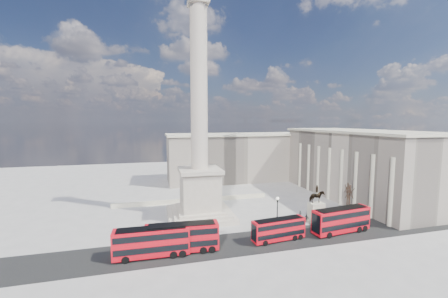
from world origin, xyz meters
TOP-DOWN VIEW (x-y plane):
  - ground at (0.00, 0.00)m, footprint 180.00×180.00m
  - asphalt_road at (5.00, -10.00)m, footprint 120.00×9.00m
  - nelsons_column at (0.00, 5.00)m, footprint 14.00×14.00m
  - balustrade_wall at (0.00, 16.00)m, footprint 40.00×0.60m
  - building_east at (45.00, 10.00)m, footprint 19.00×46.00m
  - building_northeast at (20.00, 40.00)m, footprint 51.00×17.00m
  - red_bus_a at (-10.20, -11.08)m, footprint 11.57×2.95m
  - red_bus_b at (-5.49, -10.68)m, footprint 11.78×3.35m
  - red_bus_c at (11.44, -10.60)m, footprint 9.91×3.26m
  - red_bus_d at (24.43, -10.39)m, footprint 11.98×3.99m
  - victorian_lamp at (12.36, -7.93)m, footprint 0.61×0.61m
  - equestrian_statue at (22.97, -4.34)m, footprint 3.73×2.80m
  - bare_tree_near at (30.34, -5.15)m, footprint 1.82×1.82m
  - bare_tree_mid at (34.80, 0.95)m, footprint 1.79×1.79m
  - bare_tree_far at (42.77, 17.54)m, footprint 1.96×1.96m
  - pedestrian_walking at (20.84, -1.72)m, footprint 0.66×0.45m
  - pedestrian_standing at (19.28, -4.30)m, footprint 0.91×0.74m
  - pedestrian_crossing at (20.93, -4.04)m, footprint 0.94×1.02m

SIDE VIEW (x-z plane):
  - ground at x=0.00m, z-range 0.00..0.00m
  - asphalt_road at x=5.00m, z-range 0.00..0.01m
  - balustrade_wall at x=0.00m, z-range 0.00..1.10m
  - pedestrian_crossing at x=20.93m, z-range 0.00..1.68m
  - pedestrian_standing at x=19.28m, z-range 0.00..1.74m
  - pedestrian_walking at x=20.84m, z-range 0.00..1.75m
  - red_bus_c at x=11.44m, z-range 0.10..4.04m
  - red_bus_a at x=-10.20m, z-range 0.11..4.78m
  - red_bus_b at x=-5.49m, z-range 0.12..4.84m
  - red_bus_d at x=24.43m, z-range 0.12..4.88m
  - equestrian_statue at x=22.97m, z-range -1.22..6.63m
  - victorian_lamp at x=12.36m, z-range 0.63..7.75m
  - bare_tree_mid at x=34.80m, z-range 1.95..8.72m
  - bare_tree_near at x=30.34m, z-range 2.29..10.26m
  - bare_tree_far at x=42.77m, z-range 2.31..10.32m
  - building_northeast at x=20.00m, z-range 0.02..16.62m
  - building_east at x=45.00m, z-range 0.02..18.62m
  - nelsons_column at x=0.00m, z-range -12.01..37.84m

